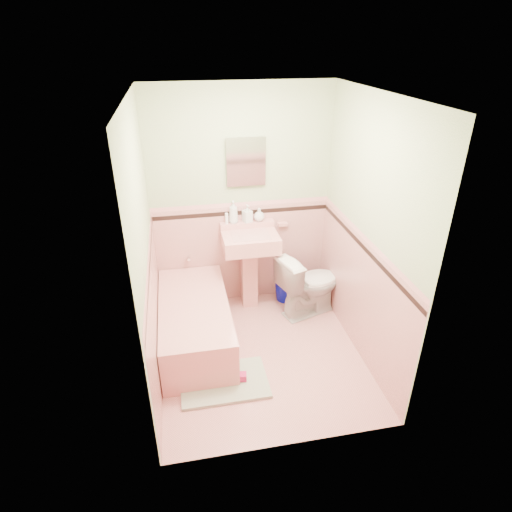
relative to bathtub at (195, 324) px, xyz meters
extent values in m
plane|color=pink|center=(0.63, -0.33, -0.23)|extent=(2.20, 2.20, 0.00)
plane|color=white|center=(0.63, -0.33, 2.27)|extent=(2.20, 2.20, 0.00)
plane|color=#EDE5C1|center=(0.63, 0.77, 1.02)|extent=(2.50, 0.00, 2.50)
plane|color=#EDE5C1|center=(0.63, -1.43, 1.02)|extent=(2.50, 0.00, 2.50)
plane|color=#EDE5C1|center=(-0.37, -0.33, 1.02)|extent=(0.00, 2.50, 2.50)
plane|color=#EDE5C1|center=(1.63, -0.33, 1.02)|extent=(0.00, 2.50, 2.50)
plane|color=pink|center=(0.63, 0.76, 0.38)|extent=(2.00, 0.00, 2.00)
plane|color=pink|center=(0.63, -1.42, 0.38)|extent=(2.00, 0.00, 2.00)
plane|color=pink|center=(-0.36, -0.33, 0.38)|extent=(0.00, 2.20, 2.20)
plane|color=pink|center=(1.62, -0.33, 0.38)|extent=(0.00, 2.20, 2.20)
plane|color=black|center=(0.63, 0.75, 0.90)|extent=(2.00, 0.00, 2.00)
plane|color=black|center=(0.63, -1.41, 0.90)|extent=(2.00, 0.00, 2.00)
plane|color=black|center=(-0.35, -0.33, 0.89)|extent=(0.00, 2.20, 2.20)
plane|color=black|center=(1.61, -0.33, 0.89)|extent=(0.00, 2.20, 2.20)
plane|color=pink|center=(0.63, 0.75, 0.99)|extent=(2.00, 0.00, 2.00)
plane|color=pink|center=(0.63, -1.41, 0.99)|extent=(2.00, 0.00, 2.00)
plane|color=pink|center=(-0.35, -0.33, 1.00)|extent=(0.00, 2.20, 2.20)
plane|color=pink|center=(1.61, -0.33, 1.00)|extent=(0.00, 2.20, 2.20)
cube|color=#D78885|center=(0.00, 0.00, 0.00)|extent=(0.70, 1.50, 0.45)
cylinder|color=silver|center=(0.00, 0.72, 0.41)|extent=(0.04, 0.12, 0.04)
cylinder|color=silver|center=(0.68, 0.67, 0.72)|extent=(0.02, 0.02, 0.10)
cube|color=white|center=(0.68, 0.74, 1.47)|extent=(0.38, 0.04, 0.47)
cube|color=#D78885|center=(1.10, 0.73, 0.72)|extent=(0.11, 0.06, 0.04)
imported|color=#B2B2B2|center=(0.53, 0.71, 0.93)|extent=(0.11, 0.11, 0.26)
imported|color=#B2B2B2|center=(0.68, 0.71, 0.90)|extent=(0.12, 0.12, 0.20)
imported|color=#B2B2B2|center=(0.82, 0.71, 0.87)|extent=(0.16, 0.16, 0.15)
cylinder|color=white|center=(0.45, 0.71, 0.86)|extent=(0.04, 0.04, 0.12)
imported|color=white|center=(1.32, 0.30, 0.15)|extent=(0.83, 0.63, 0.75)
cube|color=#97AA8E|center=(0.21, -0.67, -0.21)|extent=(0.81, 0.54, 0.03)
cube|color=#BF1E59|center=(0.34, -0.68, -0.16)|extent=(0.18, 0.10, 0.07)
camera|label=1|loc=(-0.06, -3.63, 2.68)|focal=29.80mm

